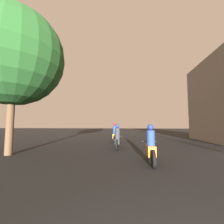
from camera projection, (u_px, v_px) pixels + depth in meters
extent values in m
cylinder|color=black|center=(149.00, 152.00, 6.55)|extent=(0.10, 0.63, 0.63)
cylinder|color=black|center=(153.00, 159.00, 5.28)|extent=(0.10, 0.63, 0.63)
cube|color=orange|center=(151.00, 150.00, 5.93)|extent=(0.30, 0.91, 0.40)
cylinder|color=black|center=(149.00, 141.00, 6.37)|extent=(0.60, 0.04, 0.04)
cylinder|color=navy|center=(151.00, 138.00, 5.88)|extent=(0.32, 0.32, 0.59)
sphere|color=navy|center=(150.00, 127.00, 5.92)|extent=(0.24, 0.24, 0.24)
cylinder|color=black|center=(118.00, 142.00, 10.22)|extent=(0.10, 0.63, 0.63)
cylinder|color=black|center=(117.00, 145.00, 8.90)|extent=(0.10, 0.63, 0.63)
cube|color=black|center=(118.00, 141.00, 9.57)|extent=(0.30, 0.91, 0.32)
cylinder|color=black|center=(118.00, 136.00, 10.02)|extent=(0.60, 0.04, 0.04)
cylinder|color=#2D2D33|center=(117.00, 133.00, 9.52)|extent=(0.32, 0.32, 0.66)
sphere|color=navy|center=(117.00, 126.00, 9.56)|extent=(0.24, 0.24, 0.24)
cylinder|color=black|center=(116.00, 138.00, 13.94)|extent=(0.10, 0.62, 0.62)
cylinder|color=black|center=(114.00, 139.00, 12.48)|extent=(0.10, 0.62, 0.62)
cube|color=gold|center=(115.00, 136.00, 13.23)|extent=(0.30, 0.82, 0.40)
cylinder|color=black|center=(115.00, 132.00, 13.73)|extent=(0.60, 0.04, 0.04)
cylinder|color=navy|center=(115.00, 130.00, 13.19)|extent=(0.32, 0.32, 0.72)
sphere|color=#A51919|center=(115.00, 124.00, 13.23)|extent=(0.24, 0.24, 0.24)
cylinder|color=brown|center=(10.00, 122.00, 7.63)|extent=(0.36, 0.36, 3.30)
sphere|color=#235623|center=(14.00, 57.00, 7.92)|extent=(5.18, 5.18, 5.18)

